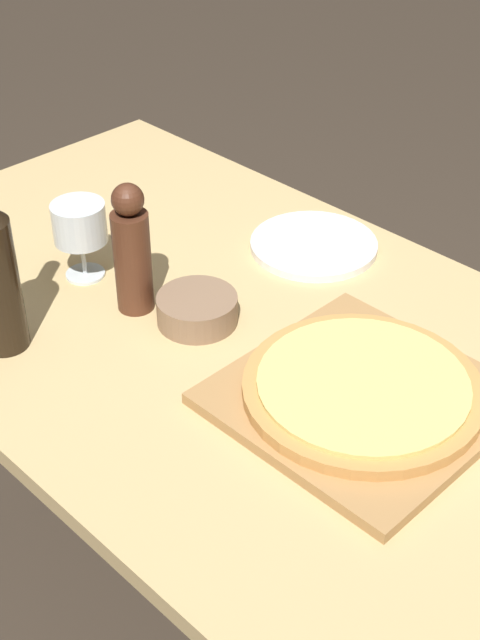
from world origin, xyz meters
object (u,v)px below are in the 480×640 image
(pepper_mill, at_px, (132,251))
(small_bowl, at_px, (197,309))
(pizza, at_px, (361,389))
(wine_glass, at_px, (80,225))

(pepper_mill, relative_size, small_bowl, 1.72)
(pizza, distance_m, pepper_mill, 0.42)
(wine_glass, xyz_separation_m, small_bowl, (0.05, -0.23, -0.08))
(pizza, height_order, small_bowl, small_bowl)
(pepper_mill, height_order, small_bowl, pepper_mill)
(pizza, relative_size, small_bowl, 2.62)
(pepper_mill, bearing_deg, small_bowl, -66.89)
(pepper_mill, xyz_separation_m, small_bowl, (0.04, -0.10, -0.08))
(pizza, height_order, pepper_mill, pepper_mill)
(pepper_mill, bearing_deg, pizza, -80.33)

